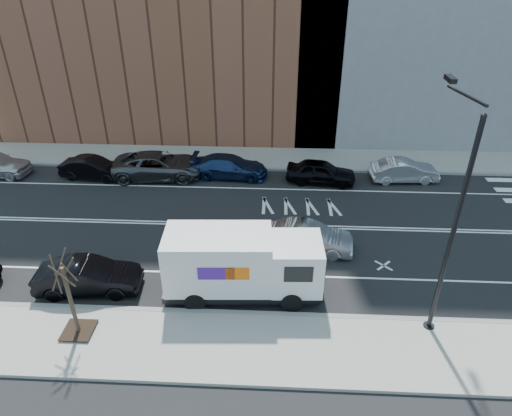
# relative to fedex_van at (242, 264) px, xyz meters

# --- Properties ---
(ground) EXTENTS (120.00, 120.00, 0.00)m
(ground) POSITION_rel_fedex_van_xyz_m (0.69, 5.60, -1.63)
(ground) COLOR black
(ground) RESTS_ON ground
(sidewalk_near) EXTENTS (44.00, 3.60, 0.15)m
(sidewalk_near) POSITION_rel_fedex_van_xyz_m (0.69, -3.20, -1.55)
(sidewalk_near) COLOR gray
(sidewalk_near) RESTS_ON ground
(sidewalk_far) EXTENTS (44.00, 3.60, 0.15)m
(sidewalk_far) POSITION_rel_fedex_van_xyz_m (0.69, 14.40, -1.55)
(sidewalk_far) COLOR gray
(sidewalk_far) RESTS_ON ground
(curb_near) EXTENTS (44.00, 0.25, 0.17)m
(curb_near) POSITION_rel_fedex_van_xyz_m (0.69, -1.40, -1.54)
(curb_near) COLOR gray
(curb_near) RESTS_ON ground
(curb_far) EXTENTS (44.00, 0.25, 0.17)m
(curb_far) POSITION_rel_fedex_van_xyz_m (0.69, 12.60, -1.54)
(curb_far) COLOR gray
(curb_far) RESTS_ON ground
(road_markings) EXTENTS (40.00, 8.60, 0.01)m
(road_markings) POSITION_rel_fedex_van_xyz_m (0.69, 5.60, -1.63)
(road_markings) COLOR white
(road_markings) RESTS_ON ground
(streetlight) EXTENTS (0.44, 4.02, 9.34)m
(streetlight) POSITION_rel_fedex_van_xyz_m (7.69, -1.31, 3.45)
(streetlight) COLOR black
(streetlight) RESTS_ON ground
(street_tree) EXTENTS (1.20, 1.20, 3.75)m
(street_tree) POSITION_rel_fedex_van_xyz_m (-6.31, -2.80, -0.18)
(street_tree) COLOR black
(street_tree) RESTS_ON ground
(fedex_van) EXTENTS (6.90, 2.67, 3.11)m
(fedex_van) POSITION_rel_fedex_van_xyz_m (0.00, 0.00, 0.00)
(fedex_van) COLOR black
(fedex_van) RESTS_ON ground
(far_parked_b) EXTENTS (4.38, 1.96, 1.40)m
(far_parked_b) POSITION_rel_fedex_van_xyz_m (-10.62, 10.90, -0.93)
(far_parked_b) COLOR black
(far_parked_b) RESTS_ON ground
(far_parked_c) EXTENTS (6.09, 3.10, 1.65)m
(far_parked_c) POSITION_rel_fedex_van_xyz_m (-6.35, 11.27, -0.81)
(far_parked_c) COLOR #46484D
(far_parked_c) RESTS_ON ground
(far_parked_d) EXTENTS (5.10, 2.33, 1.45)m
(far_parked_d) POSITION_rel_fedex_van_xyz_m (-1.71, 11.54, -0.91)
(far_parked_d) COLOR navy
(far_parked_d) RESTS_ON ground
(far_parked_e) EXTENTS (4.61, 2.35, 1.50)m
(far_parked_e) POSITION_rel_fedex_van_xyz_m (4.24, 10.97, -0.88)
(far_parked_e) COLOR black
(far_parked_e) RESTS_ON ground
(far_parked_f) EXTENTS (4.45, 1.87, 1.43)m
(far_parked_f) POSITION_rel_fedex_van_xyz_m (9.65, 11.51, -0.91)
(far_parked_f) COLOR silver
(far_parked_f) RESTS_ON ground
(driving_sedan) EXTENTS (4.60, 2.08, 1.46)m
(driving_sedan) POSITION_rel_fedex_van_xyz_m (3.06, 3.43, -0.90)
(driving_sedan) COLOR #9FA0A4
(driving_sedan) RESTS_ON ground
(near_parked_rear_a) EXTENTS (4.68, 1.96, 1.51)m
(near_parked_rear_a) POSITION_rel_fedex_van_xyz_m (-6.81, -0.15, -0.88)
(near_parked_rear_a) COLOR black
(near_parked_rear_a) RESTS_ON ground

